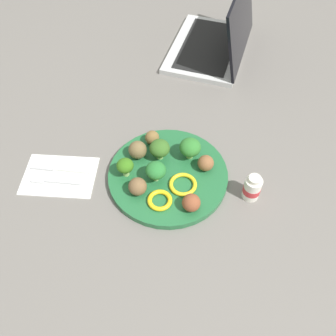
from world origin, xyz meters
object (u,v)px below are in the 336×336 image
at_px(pepper_ring_back_left, 160,200).
at_px(laptop, 217,41).
at_px(plate, 168,175).
at_px(meatball_mid_right, 138,150).
at_px(meatball_mid_left, 152,138).
at_px(broccoli_floret_back_right, 160,149).
at_px(yogurt_bottle, 252,188).
at_px(meatball_center, 191,203).
at_px(fork, 54,180).
at_px(broccoli_floret_near_rim, 125,168).
at_px(napkin, 60,175).
at_px(meatball_back_left, 206,163).
at_px(meatball_near_rim, 138,186).
at_px(broccoli_floret_mid_right, 190,148).
at_px(pepper_ring_center, 183,184).
at_px(broccoli_floret_back_left, 156,171).
at_px(knife, 58,168).

bearing_deg(pepper_ring_back_left, laptop, -108.26).
relative_size(plate, pepper_ring_back_left, 5.06).
distance_m(meatball_mid_right, meatball_mid_left, 0.05).
distance_m(broccoli_floret_back_right, yogurt_bottle, 0.23).
xyz_separation_m(meatball_center, fork, (0.31, -0.09, -0.03)).
xyz_separation_m(broccoli_floret_back_right, yogurt_bottle, (-0.20, 0.11, -0.02)).
xyz_separation_m(broccoli_floret_back_right, broccoli_floret_near_rim, (0.08, 0.05, -0.00)).
bearing_deg(meatball_mid_left, yogurt_bottle, 145.07).
relative_size(napkin, laptop, 0.45).
bearing_deg(yogurt_bottle, broccoli_floret_near_rim, -10.47).
xyz_separation_m(broccoli_floret_near_rim, meatball_back_left, (-0.18, -0.02, -0.01)).
bearing_deg(meatball_mid_left, napkin, 21.31).
relative_size(meatball_near_rim, laptop, 0.11).
bearing_deg(fork, plate, -178.80).
xyz_separation_m(plate, meatball_back_left, (-0.09, -0.01, 0.03)).
height_order(broccoli_floret_mid_right, pepper_ring_back_left, broccoli_floret_mid_right).
relative_size(meatball_mid_left, yogurt_bottle, 0.52).
xyz_separation_m(plate, pepper_ring_center, (-0.03, 0.04, 0.01)).
relative_size(broccoli_floret_back_right, napkin, 0.30).
relative_size(broccoli_floret_mid_right, pepper_ring_center, 0.84).
bearing_deg(broccoli_floret_back_right, laptop, -112.80).
relative_size(broccoli_floret_back_left, pepper_ring_back_left, 0.93).
height_order(plate, pepper_ring_back_left, pepper_ring_back_left).
bearing_deg(meatball_near_rim, laptop, -113.58).
bearing_deg(fork, knife, -96.59).
xyz_separation_m(plate, broccoli_floret_mid_right, (-0.05, -0.05, 0.04)).
xyz_separation_m(meatball_mid_right, pepper_ring_back_left, (-0.05, 0.13, -0.02)).
height_order(broccoli_floret_near_rim, meatball_near_rim, broccoli_floret_near_rim).
bearing_deg(pepper_ring_back_left, meatball_mid_left, -84.86).
relative_size(broccoli_floret_back_right, laptop, 0.14).
xyz_separation_m(broccoli_floret_back_right, pepper_ring_back_left, (0.00, 0.13, -0.03)).
height_order(meatball_back_left, napkin, meatball_back_left).
bearing_deg(broccoli_floret_back_left, meatball_center, 133.21).
relative_size(plate, broccoli_floret_back_right, 5.41).
distance_m(broccoli_floret_mid_right, meatball_mid_right, 0.12).
bearing_deg(pepper_ring_center, knife, -12.67).
relative_size(meatball_near_rim, pepper_ring_back_left, 0.74).
relative_size(broccoli_floret_mid_right, meatball_mid_left, 1.53).
height_order(meatball_center, fork, meatball_center).
distance_m(broccoli_floret_back_right, meatball_mid_left, 0.05).
bearing_deg(pepper_ring_center, broccoli_floret_mid_right, -103.55).
bearing_deg(knife, laptop, -133.03).
xyz_separation_m(broccoli_floret_mid_right, knife, (0.32, 0.02, -0.04)).
relative_size(broccoli_floret_mid_right, broccoli_floret_back_left, 1.04).
height_order(broccoli_floret_near_rim, meatball_back_left, broccoli_floret_near_rim).
distance_m(meatball_back_left, napkin, 0.35).
height_order(broccoli_floret_near_rim, meatball_center, broccoli_floret_near_rim).
distance_m(plate, broccoli_floret_near_rim, 0.10).
bearing_deg(yogurt_bottle, meatball_near_rim, -1.61).
bearing_deg(meatball_back_left, meatball_near_rim, 21.75).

